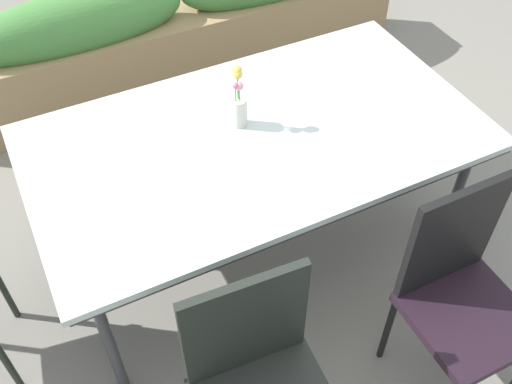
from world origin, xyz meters
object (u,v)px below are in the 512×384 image
object	(u,v)px
flower_vase	(239,103)
planter_box	(185,29)
chair_near_right	(461,288)
chair_near_left	(261,384)
dining_table	(256,143)

from	to	relation	value
flower_vase	planter_box	bearing A→B (deg)	78.69
flower_vase	chair_near_right	bearing A→B (deg)	-64.66
chair_near_left	flower_vase	distance (m)	1.07
dining_table	chair_near_left	xyz separation A→B (m)	(-0.41, -0.85, -0.20)
chair_near_left	flower_vase	bearing A→B (deg)	-108.13
dining_table	flower_vase	size ratio (longest dim) A/B	6.59
chair_near_left	chair_near_right	xyz separation A→B (m)	(0.82, -0.00, 0.01)
planter_box	dining_table	bearing A→B (deg)	-99.41
chair_near_left	chair_near_right	bearing A→B (deg)	-176.45
chair_near_right	planter_box	world-z (taller)	chair_near_right
chair_near_left	chair_near_right	world-z (taller)	chair_near_right
dining_table	planter_box	xyz separation A→B (m)	(0.24, 1.46, -0.34)
chair_near_right	chair_near_left	bearing A→B (deg)	0.11
flower_vase	planter_box	size ratio (longest dim) A/B	0.10
chair_near_right	flower_vase	size ratio (longest dim) A/B	3.39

